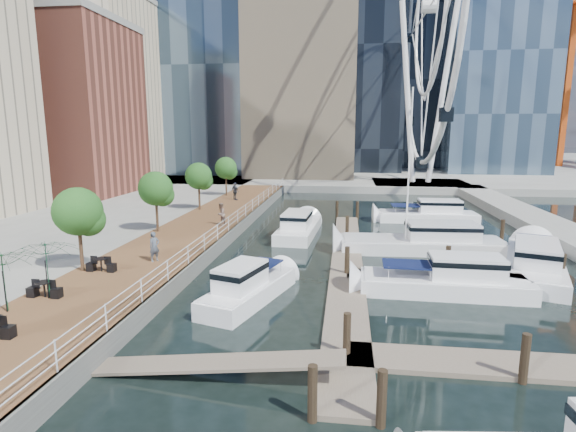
# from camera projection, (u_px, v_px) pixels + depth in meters

# --- Properties ---
(ground) EXTENTS (520.00, 520.00, 0.00)m
(ground) POSITION_uv_depth(u_px,v_px,m) (277.00, 331.00, 19.47)
(ground) COLOR black
(ground) RESTS_ON ground
(boardwalk) EXTENTS (6.00, 60.00, 1.00)m
(boardwalk) POSITION_uv_depth(u_px,v_px,m) (193.00, 236.00, 35.14)
(boardwalk) COLOR brown
(boardwalk) RESTS_ON ground
(seawall) EXTENTS (0.25, 60.00, 1.00)m
(seawall) POSITION_uv_depth(u_px,v_px,m) (230.00, 237.00, 34.76)
(seawall) COLOR #595954
(seawall) RESTS_ON ground
(land_far) EXTENTS (200.00, 114.00, 1.00)m
(land_far) POSITION_uv_depth(u_px,v_px,m) (336.00, 163.00, 118.80)
(land_far) COLOR gray
(land_far) RESTS_ON ground
(breakwater) EXTENTS (4.00, 60.00, 1.00)m
(breakwater) POSITION_uv_depth(u_px,v_px,m) (558.00, 232.00, 36.33)
(breakwater) COLOR gray
(breakwater) RESTS_ON ground
(pier) EXTENTS (14.00, 12.00, 1.00)m
(pier) POSITION_uv_depth(u_px,v_px,m) (420.00, 185.00, 68.29)
(pier) COLOR gray
(pier) RESTS_ON ground
(railing) EXTENTS (0.10, 60.00, 1.05)m
(railing) POSITION_uv_depth(u_px,v_px,m) (228.00, 224.00, 34.58)
(railing) COLOR white
(railing) RESTS_ON boardwalk
(floating_docks) EXTENTS (16.00, 34.00, 2.60)m
(floating_docks) POSITION_uv_depth(u_px,v_px,m) (427.00, 262.00, 28.10)
(floating_docks) COLOR #6D6051
(floating_docks) RESTS_ON ground
(midrise_condos) EXTENTS (19.00, 67.00, 28.00)m
(midrise_condos) POSITION_uv_depth(u_px,v_px,m) (2.00, 85.00, 47.41)
(midrise_condos) COLOR #BCAD8E
(midrise_condos) RESTS_ON ground
(ferris_wheel) EXTENTS (5.80, 45.60, 47.80)m
(ferris_wheel) POSITION_uv_depth(u_px,v_px,m) (430.00, 7.00, 63.62)
(ferris_wheel) COLOR white
(ferris_wheel) RESTS_ON ground
(street_trees) EXTENTS (2.60, 42.60, 4.60)m
(street_trees) POSITION_uv_depth(u_px,v_px,m) (156.00, 189.00, 33.78)
(street_trees) COLOR #3F2B1C
(street_trees) RESTS_ON ground
(cafe_tables) EXTENTS (2.50, 13.70, 0.74)m
(cafe_tables) POSITION_uv_depth(u_px,v_px,m) (22.00, 306.00, 18.59)
(cafe_tables) COLOR black
(cafe_tables) RESTS_ON ground
(yacht_foreground) EXTENTS (9.69, 2.84, 2.15)m
(yacht_foreground) POSITION_uv_depth(u_px,v_px,m) (444.00, 294.00, 23.91)
(yacht_foreground) COLOR white
(yacht_foreground) RESTS_ON ground
(pedestrian_near) EXTENTS (0.72, 0.77, 1.77)m
(pedestrian_near) POSITION_uv_depth(u_px,v_px,m) (154.00, 247.00, 26.27)
(pedestrian_near) COLOR #4A5563
(pedestrian_near) RESTS_ON boardwalk
(pedestrian_mid) EXTENTS (0.89, 1.03, 1.83)m
(pedestrian_mid) POSITION_uv_depth(u_px,v_px,m) (221.00, 214.00, 36.56)
(pedestrian_mid) COLOR #83675A
(pedestrian_mid) RESTS_ON boardwalk
(pedestrian_far) EXTENTS (1.22, 1.06, 1.97)m
(pedestrian_far) POSITION_uv_depth(u_px,v_px,m) (235.00, 191.00, 50.14)
(pedestrian_far) COLOR #343841
(pedestrian_far) RESTS_ON boardwalk
(moored_yachts) EXTENTS (21.89, 37.55, 11.50)m
(moored_yachts) POSITION_uv_depth(u_px,v_px,m) (420.00, 256.00, 31.10)
(moored_yachts) COLOR silver
(moored_yachts) RESTS_ON ground
(cafe_seating) EXTENTS (4.52, 9.55, 2.69)m
(cafe_seating) POSITION_uv_depth(u_px,v_px,m) (5.00, 285.00, 18.44)
(cafe_seating) COLOR #103D17
(cafe_seating) RESTS_ON ground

